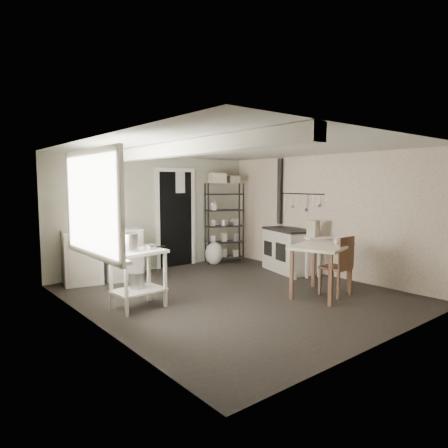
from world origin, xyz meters
TOP-DOWN VIEW (x-y plane):
  - floor at (0.00, 0.00)m, footprint 5.00×5.00m
  - ceiling at (0.00, 0.00)m, footprint 5.00×5.00m
  - wall_back at (0.00, 2.50)m, footprint 4.50×0.02m
  - wall_front at (0.00, -2.50)m, footprint 4.50×0.02m
  - wall_left at (-2.25, 0.00)m, footprint 0.02×5.00m
  - wall_right at (2.25, 0.00)m, footprint 0.02×5.00m
  - window at (-2.22, 0.20)m, footprint 0.12×1.76m
  - doorway at (0.45, 2.47)m, footprint 0.96×0.10m
  - ceiling_beam at (-1.20, 0.00)m, footprint 0.18×5.00m
  - wallpaper_panel at (2.24, 0.00)m, footprint 0.01×5.00m
  - utensil_rail at (2.19, 0.60)m, footprint 0.06×1.20m
  - prep_table at (-1.53, 0.32)m, footprint 0.76×0.58m
  - stockpot at (-1.67, 0.32)m, footprint 0.26×0.26m
  - saucepan at (-1.36, 0.28)m, footprint 0.21×0.21m
  - bucket at (-1.53, 0.38)m, footprint 0.27×0.27m
  - base_cabinets at (-1.29, 2.18)m, footprint 1.51×0.88m
  - mixing_bowl at (-1.16, 2.08)m, footprint 0.32×0.32m
  - counter_cup at (-1.66, 2.06)m, footprint 0.13×0.13m
  - shelf_rack at (1.48, 2.12)m, footprint 0.89×0.62m
  - shelf_jar at (1.19, 2.11)m, footprint 0.10×0.10m
  - storage_box_a at (1.31, 2.14)m, footprint 0.40×0.37m
  - storage_box_b at (1.71, 2.11)m, footprint 0.28×0.27m
  - stove at (1.92, 0.62)m, footprint 0.87×1.21m
  - stovepipe at (2.17, 1.11)m, footprint 0.13×0.13m
  - side_ledge at (1.95, -0.09)m, footprint 0.56×0.43m
  - oats_box at (1.85, -0.04)m, footprint 0.14×0.22m
  - work_table at (0.98, -0.90)m, footprint 1.24×1.03m
  - table_cup at (1.19, -1.01)m, footprint 0.10×0.10m
  - chair at (1.19, -1.01)m, footprint 0.40×0.42m
  - flour_sack at (1.17, 2.09)m, footprint 0.42×0.36m
  - floor_crock at (1.48, 0.08)m, footprint 0.11×0.11m

SIDE VIEW (x-z plane):
  - floor at x=0.00m, z-range 0.00..0.00m
  - floor_crock at x=1.48m, z-range 0.01..0.14m
  - flour_sack at x=1.17m, z-range 0.00..0.48m
  - work_table at x=0.98m, z-range -0.02..0.78m
  - bucket at x=-1.53m, z-range 0.27..0.50m
  - prep_table at x=-1.53m, z-range -0.01..0.81m
  - side_ledge at x=1.95m, z-range 0.05..0.81m
  - stove at x=1.92m, z-range 0.01..0.87m
  - base_cabinets at x=-1.29m, z-range -0.01..0.93m
  - chair at x=1.19m, z-range 0.01..0.96m
  - table_cup at x=1.19m, z-range 0.76..0.85m
  - saucepan at x=-1.36m, z-range 0.80..0.90m
  - stockpot at x=-1.67m, z-range 0.80..1.08m
  - shelf_rack at x=1.48m, z-range 0.07..1.83m
  - mixing_bowl at x=-1.16m, z-range 0.92..0.99m
  - counter_cup at x=-1.66m, z-range 0.92..1.01m
  - doorway at x=0.45m, z-range -0.04..2.04m
  - oats_box at x=1.85m, z-range 0.85..1.17m
  - wall_back at x=0.00m, z-range 0.00..2.30m
  - wall_front at x=0.00m, z-range 0.00..2.30m
  - wall_left at x=-2.25m, z-range 0.00..2.30m
  - wall_right at x=2.25m, z-range 0.00..2.30m
  - wallpaper_panel at x=2.24m, z-range 0.00..2.30m
  - shelf_jar at x=1.19m, z-range 1.27..1.46m
  - window at x=-2.22m, z-range 0.86..2.14m
  - utensil_rail at x=2.19m, z-range 1.33..1.77m
  - stovepipe at x=2.17m, z-range 0.89..2.29m
  - storage_box_b at x=1.71m, z-range 1.91..2.07m
  - storage_box_a at x=1.31m, z-range 1.90..2.12m
  - ceiling_beam at x=-1.20m, z-range 2.11..2.29m
  - ceiling at x=0.00m, z-range 2.30..2.30m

